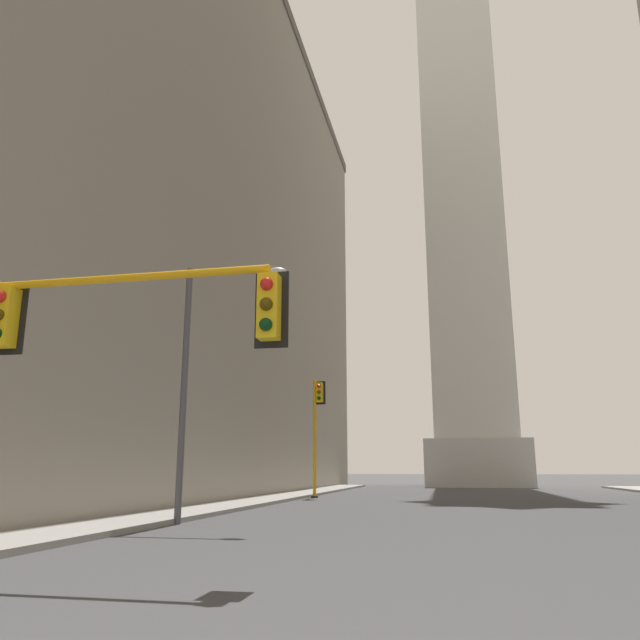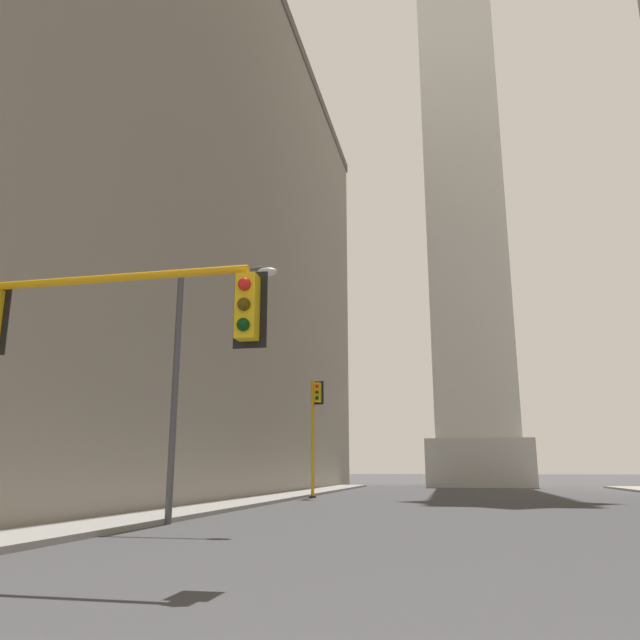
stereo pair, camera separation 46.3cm
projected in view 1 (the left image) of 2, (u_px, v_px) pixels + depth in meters
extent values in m
cube|color=gray|center=(164.00, 510.00, 22.56)|extent=(5.00, 71.20, 0.15)
cube|color=gray|center=(98.00, 218.00, 38.68)|extent=(21.40, 59.34, 33.47)
cube|color=silver|center=(477.00, 463.00, 56.09)|extent=(9.05, 9.05, 4.07)
cube|color=silver|center=(459.00, 156.00, 63.18)|extent=(7.24, 7.24, 56.82)
cylinder|color=orange|center=(315.00, 438.00, 34.75)|extent=(0.18, 0.18, 6.45)
cylinder|color=#262626|center=(315.00, 497.00, 34.01)|extent=(0.40, 0.40, 0.10)
cube|color=yellow|center=(320.00, 392.00, 35.28)|extent=(0.36, 0.36, 1.10)
cube|color=black|center=(321.00, 393.00, 35.45)|extent=(0.58, 0.06, 1.32)
sphere|color=red|center=(319.00, 386.00, 35.18)|extent=(0.22, 0.22, 0.22)
sphere|color=#483506|center=(319.00, 392.00, 35.10)|extent=(0.22, 0.22, 0.22)
sphere|color=#073410|center=(319.00, 398.00, 35.02)|extent=(0.22, 0.22, 0.22)
cube|color=yellow|center=(5.00, 317.00, 11.33)|extent=(0.35, 0.35, 1.10)
cube|color=black|center=(12.00, 320.00, 11.50)|extent=(0.58, 0.05, 1.32)
sphere|color=red|center=(1.00, 297.00, 11.22)|extent=(0.22, 0.22, 0.22)
cylinder|color=orange|center=(126.00, 278.00, 11.00)|extent=(5.28, 0.14, 0.14)
cube|color=yellow|center=(269.00, 307.00, 10.32)|extent=(0.35, 0.35, 1.10)
cube|color=black|center=(272.00, 310.00, 10.49)|extent=(0.58, 0.05, 1.32)
sphere|color=red|center=(267.00, 284.00, 10.22)|extent=(0.22, 0.22, 0.22)
sphere|color=#483506|center=(266.00, 304.00, 10.14)|extent=(0.22, 0.22, 0.22)
sphere|color=#073410|center=(266.00, 324.00, 10.06)|extent=(0.22, 0.22, 0.22)
cylinder|color=#4C4C51|center=(184.00, 391.00, 18.62)|extent=(0.20, 0.20, 7.63)
cylinder|color=#4C4C51|center=(232.00, 271.00, 19.20)|extent=(2.80, 0.12, 0.12)
sphere|color=#4C4C51|center=(190.00, 274.00, 19.48)|extent=(0.20, 0.20, 0.20)
ellipsoid|color=silver|center=(276.00, 272.00, 18.89)|extent=(0.64, 0.36, 0.26)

